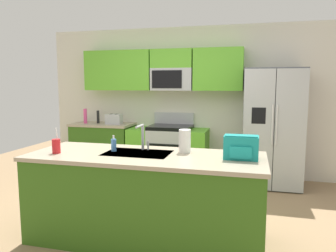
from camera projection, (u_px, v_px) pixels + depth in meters
ground_plane at (154, 218)px, 3.90m from camera, size 9.00×9.00×0.00m
kitchen_wall_unit at (180, 92)px, 5.75m from camera, size 5.20×0.43×2.60m
back_counter at (103, 148)px, 5.95m from camera, size 1.09×0.63×0.90m
range_oven at (168, 151)px, 5.64m from camera, size 1.36×0.61×1.10m
refrigerator at (273, 128)px, 5.09m from camera, size 0.90×0.76×1.85m
island_counter at (146, 197)px, 3.33m from camera, size 2.38×0.91×0.90m
toaster at (114, 119)px, 5.77m from camera, size 0.28×0.16×0.18m
pepper_mill at (98, 117)px, 5.90m from camera, size 0.05×0.05×0.23m
bottle_pink at (85, 116)px, 5.90m from camera, size 0.06×0.06×0.26m
sink_faucet at (142, 135)px, 3.46m from camera, size 0.08×0.21×0.28m
drink_cup_red at (56, 146)px, 3.32m from camera, size 0.08×0.08×0.27m
soap_dispenser at (114, 145)px, 3.42m from camera, size 0.06×0.06×0.17m
paper_towel_roll at (185, 141)px, 3.36m from camera, size 0.12×0.12×0.24m
backpack at (241, 147)px, 3.06m from camera, size 0.32×0.22×0.23m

